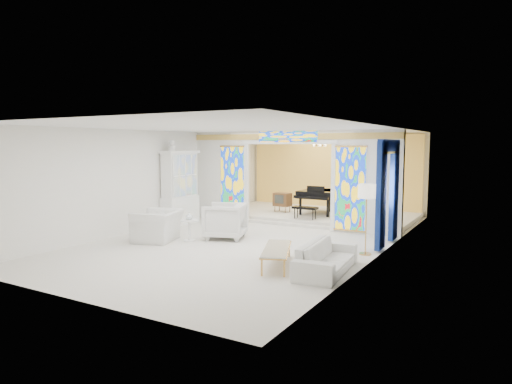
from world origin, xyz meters
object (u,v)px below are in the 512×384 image
Objects in this scene: armchair_left at (158,226)px; armchair_right at (225,221)px; tv_console at (282,200)px; grand_piano at (325,194)px; sofa at (326,257)px; china_cabinet at (180,188)px; coffee_table at (277,249)px.

armchair_right reaches higher than armchair_left.
tv_console is at bearing 150.82° from armchair_left.
grand_piano is (1.13, 4.59, 0.37)m from armchair_right.
armchair_right reaches higher than tv_console.
sofa is at bearing 65.03° from armchair_left.
armchair_right is at bearing -103.49° from grand_piano.
grand_piano reaches higher than armchair_left.
sofa is 6.84m from grand_piano.
china_cabinet is at bearing -171.96° from armchair_left.
armchair_left is at bearing 170.16° from coffee_table.
grand_piano is (-1.41, 6.41, 0.50)m from coffee_table.
armchair_left is at bearing -92.91° from tv_console.
china_cabinet reaches higher than armchair_right.
china_cabinet reaches higher than armchair_left.
grand_piano is (3.66, 3.42, -0.31)m from china_cabinet.
china_cabinet is 1.31× the size of sofa.
armchair_left is 0.69× the size of coffee_table.
tv_console is (1.05, 5.34, 0.21)m from armchair_left.
china_cabinet is 2.54× the size of armchair_right.
coffee_table is 0.73× the size of grand_piano.
armchair_right is 4.21m from tv_console.
china_cabinet is 2.18× the size of armchair_left.
armchair_right is 4.74m from grand_piano.
grand_piano is at bearing 16.46° from sofa.
sofa is 3.05× the size of tv_console.
armchair_left is 0.50× the size of grand_piano.
sofa is at bearing 3.70° from coffee_table.
coffee_table is (3.93, -0.68, -0.05)m from armchair_left.
armchair_right is 3.13m from coffee_table.
armchair_right is (1.39, 1.14, 0.08)m from armchair_left.
grand_piano is at bearing 138.19° from armchair_left.
coffee_table is at bearing 62.12° from armchair_left.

